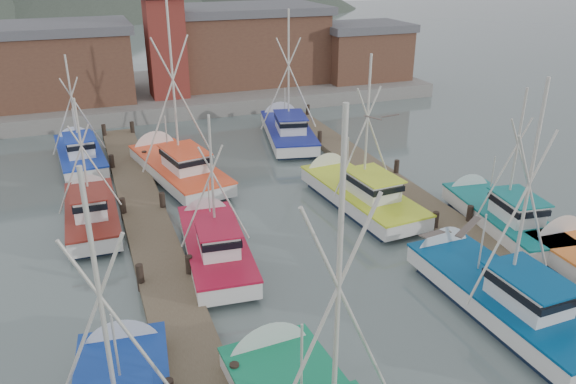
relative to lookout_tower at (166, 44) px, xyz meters
name	(u,v)px	position (x,y,z in m)	size (l,w,h in m)	color
ground	(375,318)	(2.00, -33.00, -5.55)	(260.00, 260.00, 0.00)	#546563
dock_left	(170,293)	(-5.00, -28.96, -5.34)	(2.30, 46.00, 1.50)	brown
dock_right	(463,236)	(9.00, -28.96, -5.34)	(2.30, 46.00, 1.50)	brown
quay	(185,91)	(2.00, 4.00, -4.95)	(44.00, 16.00, 1.20)	gray
shed_left	(53,62)	(-9.00, 2.00, -1.21)	(12.72, 8.48, 6.20)	brown
shed_center	(245,43)	(8.00, 4.00, -0.86)	(14.84, 9.54, 6.90)	brown
shed_right	(363,50)	(19.00, 1.00, -1.71)	(8.48, 6.36, 5.20)	brown
lookout_tower	(166,44)	(0.00, 0.00, 0.00)	(3.60, 3.60, 8.50)	maroon
distant_hills	(51,14)	(-10.76, 89.59, -5.55)	(175.00, 140.00, 42.00)	#414C3F
boat_5	(494,291)	(6.66, -33.92, -4.87)	(3.97, 9.41, 9.91)	#101D36
boat_8	(214,243)	(-2.55, -26.34, -4.87)	(3.26, 8.43, 7.43)	#101D36
boat_9	(356,192)	(6.05, -23.40, -4.87)	(3.65, 9.47, 9.02)	#101D36
boat_10	(91,211)	(-7.54, -20.86, -4.87)	(2.97, 7.82, 7.18)	#101D36
boat_11	(497,214)	(11.38, -28.38, -4.87)	(3.57, 8.51, 7.86)	#101D36
boat_12	(175,166)	(-2.44, -16.00, -4.86)	(4.95, 10.29, 11.59)	#101D36
boat_13	(287,130)	(6.58, -11.28, -4.87)	(4.80, 9.94, 10.08)	#101D36
boat_14	(80,154)	(-7.82, -11.48, -4.87)	(3.20, 8.41, 7.74)	#101D36
gull_near	(450,232)	(-1.09, -40.59, 2.36)	(1.53, 0.66, 0.24)	slate
gull_far	(381,117)	(4.18, -28.77, 0.93)	(1.52, 0.66, 0.24)	slate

